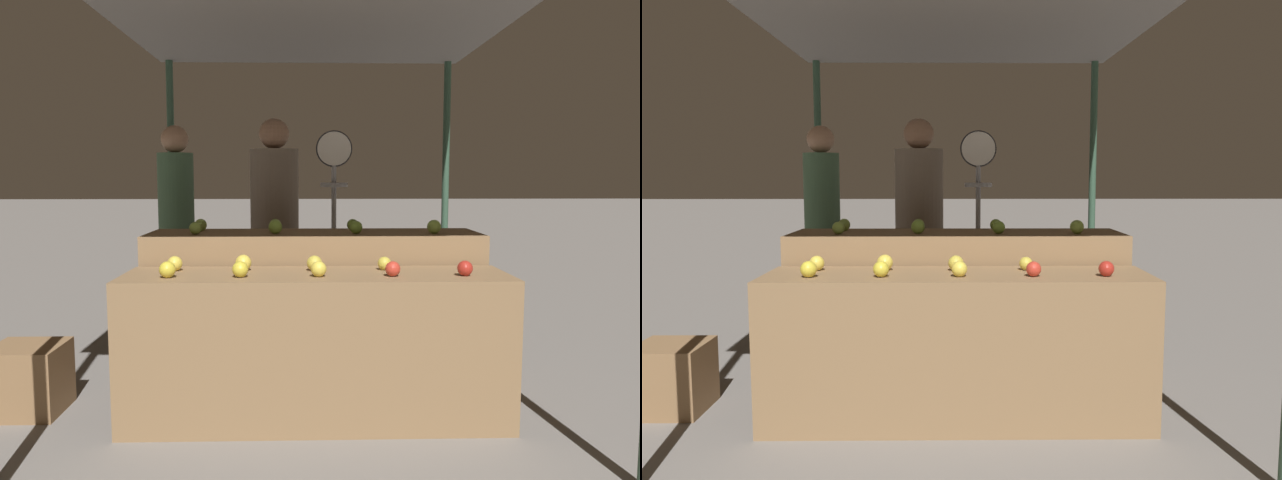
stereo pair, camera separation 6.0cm
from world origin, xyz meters
TOP-DOWN VIEW (x-y plane):
  - ground_plane at (0.00, 0.00)m, footprint 60.00×60.00m
  - market_canopy at (0.00, 1.05)m, footprint 2.97×4.05m
  - display_counter_front at (0.00, 0.00)m, footprint 2.07×0.55m
  - display_counter_back at (0.00, 0.60)m, footprint 2.07×0.55m
  - apple_front_0 at (-0.77, -0.11)m, footprint 0.09×0.09m
  - apple_front_1 at (-0.40, -0.11)m, footprint 0.08×0.08m
  - apple_front_2 at (0.01, -0.10)m, footprint 0.08×0.08m
  - apple_front_3 at (0.40, -0.10)m, footprint 0.08×0.08m
  - apple_front_4 at (0.78, -0.10)m, footprint 0.08×0.08m
  - apple_front_5 at (-0.78, 0.12)m, footprint 0.08×0.08m
  - apple_front_6 at (-0.40, 0.11)m, footprint 0.09×0.09m
  - apple_front_7 at (-0.01, 0.10)m, footprint 0.09×0.09m
  - apple_front_8 at (0.38, 0.12)m, footprint 0.08×0.08m
  - apple_back_0 at (-0.72, 0.48)m, footprint 0.08×0.08m
  - apple_back_1 at (-0.24, 0.50)m, footprint 0.09×0.09m
  - apple_back_2 at (0.26, 0.50)m, footprint 0.08×0.08m
  - apple_back_3 at (0.74, 0.48)m, footprint 0.09×0.09m
  - apple_back_4 at (-0.73, 0.71)m, footprint 0.08×0.08m
  - apple_back_5 at (-0.25, 0.70)m, footprint 0.08×0.08m
  - apple_back_6 at (0.25, 0.71)m, footprint 0.08×0.08m
  - produce_scale at (0.16, 1.28)m, footprint 0.27×0.20m
  - person_vendor_at_scale at (-0.29, 1.52)m, footprint 0.47×0.47m
  - person_customer_left at (-1.15, 2.01)m, footprint 0.39×0.39m
  - wooden_crate_side at (-1.63, 0.15)m, footprint 0.39×0.39m

SIDE VIEW (x-z plane):
  - ground_plane at x=0.00m, z-range 0.00..0.00m
  - wooden_crate_side at x=-1.63m, z-range 0.00..0.39m
  - display_counter_front at x=0.00m, z-range 0.00..0.81m
  - display_counter_back at x=0.00m, z-range 0.00..0.98m
  - apple_front_8 at x=0.38m, z-range 0.81..0.89m
  - apple_front_3 at x=0.40m, z-range 0.81..0.89m
  - apple_front_4 at x=0.78m, z-range 0.81..0.89m
  - apple_front_2 at x=0.01m, z-range 0.81..0.90m
  - apple_front_5 at x=-0.78m, z-range 0.81..0.90m
  - apple_front_1 at x=-0.40m, z-range 0.81..0.90m
  - apple_front_7 at x=-0.01m, z-range 0.81..0.90m
  - apple_front_0 at x=-0.77m, z-range 0.81..0.90m
  - apple_front_6 at x=-0.40m, z-range 0.81..0.90m
  - apple_back_6 at x=0.25m, z-range 0.98..1.06m
  - apple_back_0 at x=-0.72m, z-range 0.98..1.06m
  - apple_back_5 at x=-0.25m, z-range 0.98..1.06m
  - apple_back_4 at x=-0.73m, z-range 0.98..1.06m
  - apple_back_2 at x=0.26m, z-range 0.98..1.06m
  - person_vendor_at_scale at x=-0.29m, z-range 0.14..1.90m
  - apple_back_1 at x=-0.24m, z-range 0.98..1.07m
  - apple_back_3 at x=0.74m, z-range 0.98..1.07m
  - person_customer_left at x=-1.15m, z-range 0.16..1.91m
  - produce_scale at x=0.16m, z-range 0.37..2.03m
  - market_canopy at x=0.00m, z-range 1.11..3.62m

